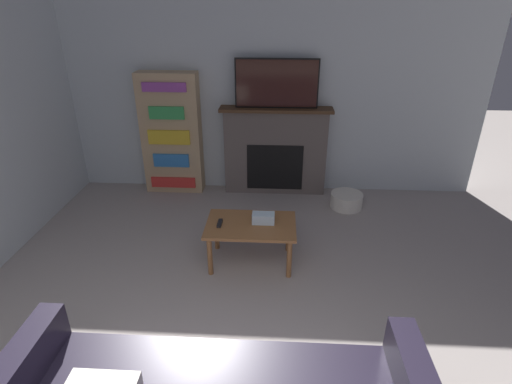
{
  "coord_description": "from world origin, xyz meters",
  "views": [
    {
      "loc": [
        0.3,
        -0.86,
        2.45
      ],
      "look_at": [
        0.1,
        2.59,
        0.77
      ],
      "focal_mm": 28.0,
      "sensor_mm": 36.0,
      "label": 1
    }
  ],
  "objects": [
    {
      "name": "tv",
      "position": [
        0.27,
        4.21,
        1.49
      ],
      "size": [
        1.05,
        0.03,
        0.61
      ],
      "color": "black",
      "rests_on": "fireplace"
    },
    {
      "name": "storage_basket",
      "position": [
        1.21,
        3.78,
        0.1
      ],
      "size": [
        0.41,
        0.41,
        0.19
      ],
      "color": "silver",
      "rests_on": "ground_plane"
    },
    {
      "name": "fireplace",
      "position": [
        0.27,
        4.23,
        0.6
      ],
      "size": [
        1.46,
        0.28,
        1.18
      ],
      "color": "#605651",
      "rests_on": "ground_plane"
    },
    {
      "name": "wall_back",
      "position": [
        0.0,
        4.37,
        1.35
      ],
      "size": [
        5.93,
        0.06,
        2.7
      ],
      "color": "silver",
      "rests_on": "ground_plane"
    },
    {
      "name": "coffee_table",
      "position": [
        0.06,
        2.52,
        0.39
      ],
      "size": [
        0.88,
        0.57,
        0.45
      ],
      "color": "brown",
      "rests_on": "ground_plane"
    },
    {
      "name": "remote_control",
      "position": [
        -0.25,
        2.5,
        0.46
      ],
      "size": [
        0.04,
        0.15,
        0.02
      ],
      "color": "black",
      "rests_on": "coffee_table"
    },
    {
      "name": "bookshelf",
      "position": [
        -1.12,
        4.21,
        0.81
      ],
      "size": [
        0.78,
        0.29,
        1.62
      ],
      "color": "tan",
      "rests_on": "ground_plane"
    },
    {
      "name": "tissue_box",
      "position": [
        0.18,
        2.56,
        0.5
      ],
      "size": [
        0.22,
        0.12,
        0.1
      ],
      "color": "silver",
      "rests_on": "coffee_table"
    }
  ]
}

